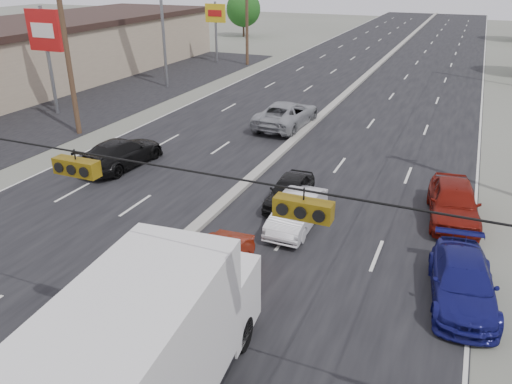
# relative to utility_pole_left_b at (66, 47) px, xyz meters

# --- Properties ---
(ground) EXTENTS (200.00, 200.00, 0.00)m
(ground) POSITION_rel_utility_pole_left_b_xyz_m (12.50, -15.00, -5.11)
(ground) COLOR #606356
(ground) RESTS_ON ground
(road_surface) EXTENTS (20.00, 160.00, 0.02)m
(road_surface) POSITION_rel_utility_pole_left_b_xyz_m (12.50, 15.00, -5.11)
(road_surface) COLOR black
(road_surface) RESTS_ON ground
(center_median) EXTENTS (0.50, 160.00, 0.20)m
(center_median) POSITION_rel_utility_pole_left_b_xyz_m (12.50, 15.00, -5.01)
(center_median) COLOR gray
(center_median) RESTS_ON ground
(strip_mall) EXTENTS (12.00, 42.00, 4.60)m
(strip_mall) POSITION_rel_utility_pole_left_b_xyz_m (-13.50, 10.00, -2.81)
(strip_mall) COLOR tan
(strip_mall) RESTS_ON ground
(parking_lot) EXTENTS (10.00, 42.00, 0.02)m
(parking_lot) POSITION_rel_utility_pole_left_b_xyz_m (-4.50, 10.00, -5.11)
(parking_lot) COLOR black
(parking_lot) RESTS_ON ground
(utility_pole_left_b) EXTENTS (1.60, 0.30, 10.00)m
(utility_pole_left_b) POSITION_rel_utility_pole_left_b_xyz_m (0.00, 0.00, 0.00)
(utility_pole_left_b) COLOR #422D1E
(utility_pole_left_b) RESTS_ON ground
(utility_pole_left_c) EXTENTS (1.60, 0.30, 10.00)m
(utility_pole_left_c) POSITION_rel_utility_pole_left_b_xyz_m (0.00, 25.00, 0.00)
(utility_pole_left_c) COLOR #422D1E
(utility_pole_left_c) RESTS_ON ground
(traffic_signals) EXTENTS (25.00, 0.30, 0.54)m
(traffic_signals) POSITION_rel_utility_pole_left_b_xyz_m (13.90, -15.00, 0.39)
(traffic_signals) COLOR black
(traffic_signals) RESTS_ON ground
(pole_sign_mid) EXTENTS (2.60, 0.25, 7.00)m
(pole_sign_mid) POSITION_rel_utility_pole_left_b_xyz_m (-4.50, 3.00, 0.01)
(pole_sign_mid) COLOR slate
(pole_sign_mid) RESTS_ON ground
(pole_sign_far) EXTENTS (2.20, 0.25, 6.00)m
(pole_sign_far) POSITION_rel_utility_pole_left_b_xyz_m (-3.50, 25.00, -0.70)
(pole_sign_far) COLOR slate
(pole_sign_far) RESTS_ON ground
(tree_left_far) EXTENTS (4.80, 4.80, 6.12)m
(tree_left_far) POSITION_rel_utility_pole_left_b_xyz_m (-9.50, 45.00, -1.39)
(tree_left_far) COLOR #382619
(tree_left_far) RESTS_ON ground
(box_truck) EXTENTS (3.18, 7.46, 3.69)m
(box_truck) POSITION_rel_utility_pole_left_b_xyz_m (16.01, -15.68, -3.22)
(box_truck) COLOR black
(box_truck) RESTS_ON ground
(red_sedan) EXTENTS (1.57, 3.86, 1.25)m
(red_sedan) POSITION_rel_utility_pole_left_b_xyz_m (14.87, -10.69, -4.48)
(red_sedan) COLOR maroon
(red_sedan) RESTS_ON ground
(queue_car_a) EXTENTS (1.59, 3.70, 1.24)m
(queue_car_a) POSITION_rel_utility_pole_left_b_xyz_m (15.07, -4.30, -4.48)
(queue_car_a) COLOR black
(queue_car_a) RESTS_ON ground
(queue_car_b) EXTENTS (1.37, 3.92, 1.29)m
(queue_car_b) POSITION_rel_utility_pole_left_b_xyz_m (16.00, -6.07, -4.46)
(queue_car_b) COLOR silver
(queue_car_b) RESTS_ON ground
(queue_car_d) EXTENTS (2.39, 4.70, 1.31)m
(queue_car_d) POSITION_rel_utility_pole_left_b_xyz_m (22.10, -8.56, -4.45)
(queue_car_d) COLOR navy
(queue_car_d) RESTS_ON ground
(queue_car_e) EXTENTS (2.42, 4.78, 1.56)m
(queue_car_e) POSITION_rel_utility_pole_left_b_xyz_m (21.51, -3.05, -4.33)
(queue_car_e) COLOR maroon
(queue_car_e) RESTS_ON ground
(oncoming_near) EXTENTS (2.32, 5.05, 1.43)m
(oncoming_near) POSITION_rel_utility_pole_left_b_xyz_m (5.80, -3.44, -4.39)
(oncoming_near) COLOR black
(oncoming_near) RESTS_ON ground
(oncoming_far) EXTENTS (2.90, 5.89, 1.61)m
(oncoming_far) POSITION_rel_utility_pole_left_b_xyz_m (11.10, 6.22, -4.30)
(oncoming_far) COLOR gray
(oncoming_far) RESTS_ON ground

